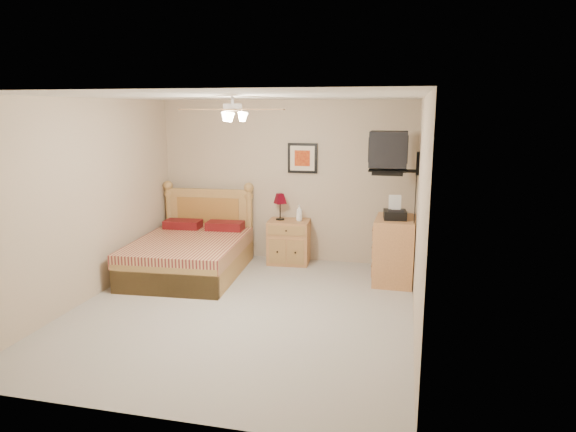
% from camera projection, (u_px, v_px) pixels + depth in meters
% --- Properties ---
extents(floor, '(4.50, 4.50, 0.00)m').
position_uv_depth(floor, '(242.00, 310.00, 6.16)').
color(floor, '#9D968D').
rests_on(floor, ground).
extents(ceiling, '(4.00, 4.50, 0.04)m').
position_uv_depth(ceiling, '(238.00, 96.00, 5.64)').
color(ceiling, white).
rests_on(ceiling, ground).
extents(wall_back, '(4.00, 0.04, 2.50)m').
position_uv_depth(wall_back, '(286.00, 181.00, 8.04)').
color(wall_back, tan).
rests_on(wall_back, ground).
extents(wall_front, '(4.00, 0.04, 2.50)m').
position_uv_depth(wall_front, '(143.00, 264.00, 3.75)').
color(wall_front, tan).
rests_on(wall_front, ground).
extents(wall_left, '(0.04, 4.50, 2.50)m').
position_uv_depth(wall_left, '(87.00, 201.00, 6.34)').
color(wall_left, tan).
rests_on(wall_left, ground).
extents(wall_right, '(0.04, 4.50, 2.50)m').
position_uv_depth(wall_right, '(419.00, 216.00, 5.45)').
color(wall_right, tan).
rests_on(wall_right, ground).
extents(bed, '(1.57, 1.99, 1.23)m').
position_uv_depth(bed, '(188.00, 233.00, 7.36)').
color(bed, '#A17B44').
rests_on(bed, ground).
extents(nightstand, '(0.66, 0.51, 0.68)m').
position_uv_depth(nightstand, '(289.00, 242.00, 7.97)').
color(nightstand, '#A3653C').
rests_on(nightstand, ground).
extents(table_lamp, '(0.25, 0.25, 0.41)m').
position_uv_depth(table_lamp, '(280.00, 207.00, 7.92)').
color(table_lamp, '#4F030F').
rests_on(table_lamp, nightstand).
extents(lotion_bottle, '(0.11, 0.11, 0.25)m').
position_uv_depth(lotion_bottle, '(299.00, 213.00, 7.85)').
color(lotion_bottle, white).
rests_on(lotion_bottle, nightstand).
extents(framed_picture, '(0.46, 0.04, 0.46)m').
position_uv_depth(framed_picture, '(302.00, 158.00, 7.89)').
color(framed_picture, black).
rests_on(framed_picture, wall_back).
extents(dresser, '(0.55, 0.78, 0.91)m').
position_uv_depth(dresser, '(394.00, 250.00, 7.08)').
color(dresser, '#9F653D').
rests_on(dresser, ground).
extents(fax_machine, '(0.33, 0.34, 0.32)m').
position_uv_depth(fax_machine, '(395.00, 208.00, 6.89)').
color(fax_machine, black).
rests_on(fax_machine, dresser).
extents(magazine_lower, '(0.25, 0.30, 0.03)m').
position_uv_depth(magazine_lower, '(391.00, 214.00, 7.22)').
color(magazine_lower, '#B3A78B').
rests_on(magazine_lower, dresser).
extents(magazine_upper, '(0.29, 0.31, 0.02)m').
position_uv_depth(magazine_upper, '(393.00, 212.00, 7.24)').
color(magazine_upper, tan).
rests_on(magazine_upper, magazine_lower).
extents(wall_tv, '(0.56, 0.46, 0.58)m').
position_uv_depth(wall_tv, '(400.00, 152.00, 6.67)').
color(wall_tv, black).
rests_on(wall_tv, wall_right).
extents(ceiling_fan, '(1.14, 1.14, 0.28)m').
position_uv_depth(ceiling_fan, '(233.00, 109.00, 5.48)').
color(ceiling_fan, white).
rests_on(ceiling_fan, ceiling).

